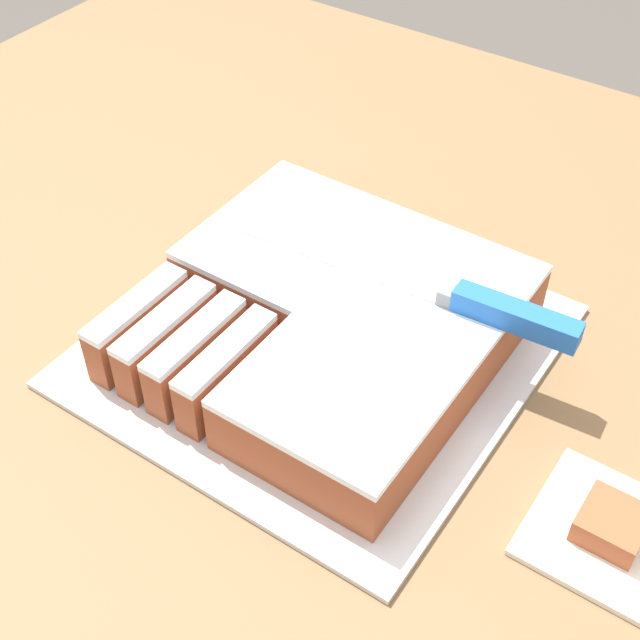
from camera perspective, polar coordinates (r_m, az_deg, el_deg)
name	(u,v)px	position (r m, az deg, el deg)	size (l,w,h in m)	color
countertop	(330,532)	(1.25, 0.64, -13.44)	(1.40, 1.10, 0.90)	brown
cake_board	(320,345)	(0.85, 0.00, -1.63)	(0.38, 0.38, 0.01)	silver
cake	(330,319)	(0.82, 0.64, 0.10)	(0.31, 0.31, 0.06)	#994C2D
knife	(477,304)	(0.79, 10.00, 1.02)	(0.35, 0.05, 0.02)	silver
paper_napkin	(608,534)	(0.75, 17.94, -12.93)	(0.12, 0.12, 0.01)	white
brownie	(612,524)	(0.74, 18.18, -12.31)	(0.05, 0.05, 0.02)	#994C2D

